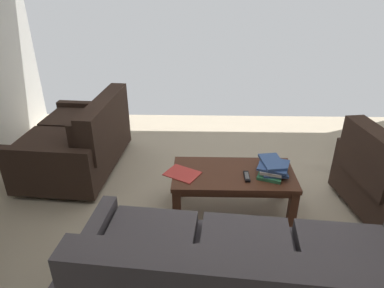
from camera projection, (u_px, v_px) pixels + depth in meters
name	position (u px, v px, depth m)	size (l,w,h in m)	color
ground_plane	(237.00, 229.00, 3.01)	(5.57, 5.22, 0.01)	#B7A88E
loveseat_near	(80.00, 140.00, 3.78)	(1.00, 1.40, 0.83)	black
coffee_table	(233.00, 179.00, 3.09)	(1.08, 0.56, 0.41)	#4C2819
book_stack	(272.00, 168.00, 3.02)	(0.32, 0.35, 0.12)	#337F51
tv_remote	(247.00, 176.00, 2.98)	(0.04, 0.16, 0.02)	black
loose_magazine	(182.00, 174.00, 3.03)	(0.22, 0.28, 0.01)	#C63833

